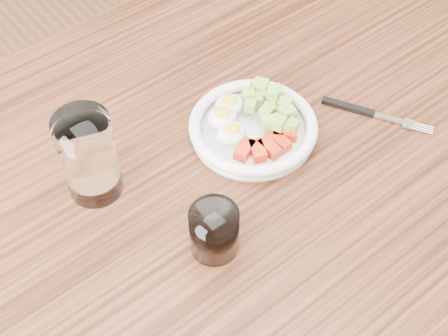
{
  "coord_description": "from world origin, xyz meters",
  "views": [
    {
      "loc": [
        -0.35,
        -0.41,
        1.47
      ],
      "look_at": [
        -0.01,
        0.01,
        0.8
      ],
      "focal_mm": 50.0,
      "sensor_mm": 36.0,
      "label": 1
    }
  ],
  "objects": [
    {
      "name": "bowl",
      "position": [
        0.08,
        0.05,
        0.79
      ],
      "size": [
        0.19,
        0.19,
        0.05
      ],
      "color": "white",
      "rests_on": "dining_table"
    },
    {
      "name": "coffee_glass",
      "position": [
        -0.09,
        -0.07,
        0.81
      ],
      "size": [
        0.06,
        0.06,
        0.07
      ],
      "color": "white",
      "rests_on": "dining_table"
    },
    {
      "name": "dining_table",
      "position": [
        0.0,
        0.0,
        0.67
      ],
      "size": [
        1.5,
        0.9,
        0.77
      ],
      "color": "brown",
      "rests_on": "ground"
    },
    {
      "name": "water_glass",
      "position": [
        -0.16,
        0.11,
        0.84
      ],
      "size": [
        0.08,
        0.08,
        0.13
      ],
      "primitive_type": "cylinder",
      "color": "white",
      "rests_on": "dining_table"
    },
    {
      "name": "fork",
      "position": [
        0.24,
        -0.02,
        0.77
      ],
      "size": [
        0.1,
        0.16,
        0.01
      ],
      "color": "black",
      "rests_on": "dining_table"
    }
  ]
}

